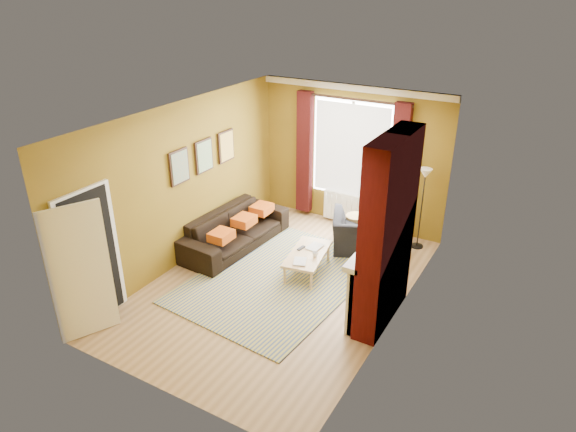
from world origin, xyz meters
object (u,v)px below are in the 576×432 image
at_px(sofa, 235,230).
at_px(armchair, 363,233).
at_px(coffee_table, 308,255).
at_px(wicker_stool, 355,227).
at_px(floor_lamp, 424,186).

bearing_deg(sofa, armchair, -60.54).
xyz_separation_m(coffee_table, wicker_stool, (0.21, 1.57, -0.10)).
bearing_deg(wicker_stool, coffee_table, -97.46).
height_order(coffee_table, floor_lamp, floor_lamp).
distance_m(armchair, coffee_table, 1.29).
height_order(sofa, wicker_stool, sofa).
relative_size(armchair, wicker_stool, 2.21).
bearing_deg(coffee_table, armchair, 56.27).
xyz_separation_m(armchair, coffee_table, (-0.52, -1.18, -0.02)).
distance_m(sofa, wicker_stool, 2.30).
bearing_deg(coffee_table, floor_lamp, 43.26).
distance_m(armchair, wicker_stool, 0.51).
relative_size(coffee_table, wicker_stool, 2.44).
bearing_deg(armchair, coffee_table, 43.63).
height_order(wicker_stool, floor_lamp, floor_lamp).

